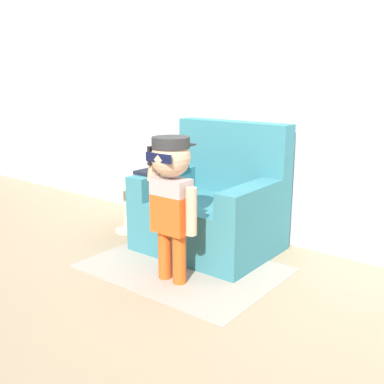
{
  "coord_description": "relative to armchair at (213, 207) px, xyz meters",
  "views": [
    {
      "loc": [
        1.86,
        -2.76,
        1.39
      ],
      "look_at": [
        -0.12,
        -0.22,
        0.57
      ],
      "focal_mm": 42.0,
      "sensor_mm": 36.0,
      "label": 1
    }
  ],
  "objects": [
    {
      "name": "rug",
      "position": [
        0.08,
        -0.49,
        -0.34
      ],
      "size": [
        1.42,
        1.03,
        0.01
      ],
      "color": "#9E9384",
      "rests_on": "ground_plane"
    },
    {
      "name": "armchair",
      "position": [
        0.0,
        0.0,
        0.0
      ],
      "size": [
        1.07,
        0.85,
        1.04
      ],
      "color": "teal",
      "rests_on": "ground_plane"
    },
    {
      "name": "person_child",
      "position": [
        0.15,
        -0.71,
        0.33
      ],
      "size": [
        0.42,
        0.31,
        1.02
      ],
      "color": "#E05119",
      "rests_on": "ground_plane"
    },
    {
      "name": "side_table",
      "position": [
        -0.85,
        -0.16,
        -0.07
      ],
      "size": [
        0.36,
        0.36,
        0.45
      ],
      "color": "beige",
      "rests_on": "ground_plane"
    },
    {
      "name": "ground_plane",
      "position": [
        0.2,
        -0.17,
        -0.35
      ],
      "size": [
        10.0,
        10.0,
        0.0
      ],
      "primitive_type": "plane",
      "color": "#998466"
    },
    {
      "name": "wall_back",
      "position": [
        0.2,
        0.47,
        0.95
      ],
      "size": [
        10.0,
        0.05,
        2.6
      ],
      "color": "silver",
      "rests_on": "ground_plane"
    }
  ]
}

